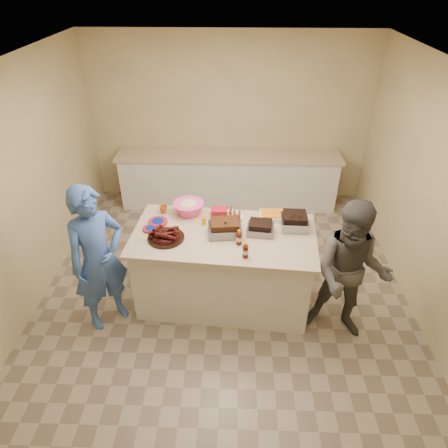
{
  "coord_description": "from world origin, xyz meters",
  "views": [
    {
      "loc": [
        0.12,
        -3.76,
        3.5
      ],
      "look_at": [
        0.0,
        -0.08,
        1.06
      ],
      "focal_mm": 32.0,
      "sensor_mm": 36.0,
      "label": 1
    }
  ],
  "objects_px": {
    "coleslaw_bowl": "(189,214)",
    "guest_blue": "(111,317)",
    "bbq_bottle_b": "(239,244)",
    "guest_gray": "(338,329)",
    "rib_platter": "(166,239)",
    "island": "(224,297)",
    "roasting_pan": "(294,227)",
    "bbq_bottle_a": "(245,257)",
    "plastic_cup": "(164,213)",
    "mustard_bottle": "(204,225)"
  },
  "relations": [
    {
      "from": "rib_platter",
      "to": "mustard_bottle",
      "type": "relative_size",
      "value": 3.25
    },
    {
      "from": "island",
      "to": "rib_platter",
      "type": "xyz_separation_m",
      "value": [
        -0.63,
        -0.11,
        0.96
      ]
    },
    {
      "from": "roasting_pan",
      "to": "guest_gray",
      "type": "xyz_separation_m",
      "value": [
        0.52,
        -0.62,
        -0.96
      ]
    },
    {
      "from": "bbq_bottle_a",
      "to": "guest_gray",
      "type": "xyz_separation_m",
      "value": [
        1.08,
        -0.06,
        -0.96
      ]
    },
    {
      "from": "coleslaw_bowl",
      "to": "guest_blue",
      "type": "relative_size",
      "value": 0.21
    },
    {
      "from": "bbq_bottle_b",
      "to": "island",
      "type": "bearing_deg",
      "value": 132.65
    },
    {
      "from": "roasting_pan",
      "to": "coleslaw_bowl",
      "type": "distance_m",
      "value": 1.25
    },
    {
      "from": "mustard_bottle",
      "to": "plastic_cup",
      "type": "bearing_deg",
      "value": 154.52
    },
    {
      "from": "coleslaw_bowl",
      "to": "bbq_bottle_b",
      "type": "relative_size",
      "value": 2.08
    },
    {
      "from": "bbq_bottle_b",
      "to": "plastic_cup",
      "type": "distance_m",
      "value": 1.09
    },
    {
      "from": "roasting_pan",
      "to": "plastic_cup",
      "type": "relative_size",
      "value": 3.04
    },
    {
      "from": "mustard_bottle",
      "to": "coleslaw_bowl",
      "type": "bearing_deg",
      "value": 130.96
    },
    {
      "from": "bbq_bottle_b",
      "to": "guest_gray",
      "type": "relative_size",
      "value": 0.11
    },
    {
      "from": "roasting_pan",
      "to": "bbq_bottle_a",
      "type": "bearing_deg",
      "value": -133.1
    },
    {
      "from": "roasting_pan",
      "to": "mustard_bottle",
      "type": "relative_size",
      "value": 2.4
    },
    {
      "from": "rib_platter",
      "to": "guest_blue",
      "type": "distance_m",
      "value": 1.21
    },
    {
      "from": "island",
      "to": "bbq_bottle_b",
      "type": "relative_size",
      "value": 11.45
    },
    {
      "from": "rib_platter",
      "to": "bbq_bottle_b",
      "type": "height_order",
      "value": "bbq_bottle_b"
    },
    {
      "from": "rib_platter",
      "to": "guest_blue",
      "type": "relative_size",
      "value": 0.23
    },
    {
      "from": "island",
      "to": "guest_blue",
      "type": "relative_size",
      "value": 1.18
    },
    {
      "from": "plastic_cup",
      "to": "guest_gray",
      "type": "bearing_deg",
      "value": -23.25
    },
    {
      "from": "bbq_bottle_a",
      "to": "rib_platter",
      "type": "bearing_deg",
      "value": 161.01
    },
    {
      "from": "bbq_bottle_a",
      "to": "guest_blue",
      "type": "height_order",
      "value": "bbq_bottle_a"
    },
    {
      "from": "bbq_bottle_a",
      "to": "bbq_bottle_b",
      "type": "distance_m",
      "value": 0.23
    },
    {
      "from": "rib_platter",
      "to": "plastic_cup",
      "type": "distance_m",
      "value": 0.54
    },
    {
      "from": "coleslaw_bowl",
      "to": "plastic_cup",
      "type": "bearing_deg",
      "value": 178.37
    },
    {
      "from": "rib_platter",
      "to": "plastic_cup",
      "type": "xyz_separation_m",
      "value": [
        -0.11,
        0.53,
        0.0
      ]
    },
    {
      "from": "rib_platter",
      "to": "bbq_bottle_a",
      "type": "xyz_separation_m",
      "value": [
        0.86,
        -0.3,
        0.0
      ]
    },
    {
      "from": "rib_platter",
      "to": "guest_blue",
      "type": "bearing_deg",
      "value": -159.16
    },
    {
      "from": "guest_blue",
      "to": "rib_platter",
      "type": "bearing_deg",
      "value": -22.03
    },
    {
      "from": "coleslaw_bowl",
      "to": "bbq_bottle_b",
      "type": "xyz_separation_m",
      "value": [
        0.6,
        -0.59,
        0.0
      ]
    },
    {
      "from": "island",
      "to": "plastic_cup",
      "type": "distance_m",
      "value": 1.28
    },
    {
      "from": "coleslaw_bowl",
      "to": "plastic_cup",
      "type": "height_order",
      "value": "coleslaw_bowl"
    },
    {
      "from": "roasting_pan",
      "to": "bbq_bottle_a",
      "type": "distance_m",
      "value": 0.79
    },
    {
      "from": "bbq_bottle_b",
      "to": "guest_gray",
      "type": "distance_m",
      "value": 1.52
    },
    {
      "from": "roasting_pan",
      "to": "bbq_bottle_a",
      "type": "relative_size",
      "value": 1.69
    },
    {
      "from": "roasting_pan",
      "to": "guest_blue",
      "type": "height_order",
      "value": "roasting_pan"
    },
    {
      "from": "mustard_bottle",
      "to": "island",
      "type": "bearing_deg",
      "value": -37.72
    },
    {
      "from": "island",
      "to": "plastic_cup",
      "type": "xyz_separation_m",
      "value": [
        -0.74,
        0.42,
        0.96
      ]
    },
    {
      "from": "bbq_bottle_a",
      "to": "guest_gray",
      "type": "relative_size",
      "value": 0.11
    },
    {
      "from": "guest_blue",
      "to": "roasting_pan",
      "type": "bearing_deg",
      "value": -28.77
    },
    {
      "from": "bbq_bottle_a",
      "to": "guest_gray",
      "type": "distance_m",
      "value": 1.45
    },
    {
      "from": "plastic_cup",
      "to": "mustard_bottle",
      "type": "bearing_deg",
      "value": -25.48
    },
    {
      "from": "bbq_bottle_a",
      "to": "plastic_cup",
      "type": "distance_m",
      "value": 1.27
    },
    {
      "from": "mustard_bottle",
      "to": "guest_gray",
      "type": "relative_size",
      "value": 0.08
    },
    {
      "from": "island",
      "to": "guest_gray",
      "type": "height_order",
      "value": "island"
    },
    {
      "from": "coleslaw_bowl",
      "to": "guest_blue",
      "type": "height_order",
      "value": "coleslaw_bowl"
    },
    {
      "from": "bbq_bottle_b",
      "to": "mustard_bottle",
      "type": "xyz_separation_m",
      "value": [
        -0.4,
        0.36,
        0.0
      ]
    },
    {
      "from": "rib_platter",
      "to": "guest_gray",
      "type": "relative_size",
      "value": 0.25
    },
    {
      "from": "bbq_bottle_b",
      "to": "coleslaw_bowl",
      "type": "bearing_deg",
      "value": 135.4
    }
  ]
}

